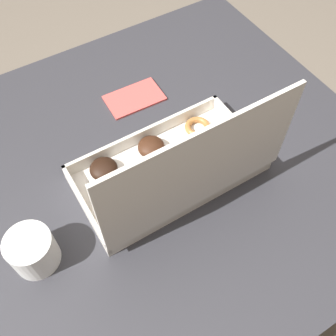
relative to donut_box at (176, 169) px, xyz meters
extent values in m
plane|color=#6B6054|center=(0.05, -0.07, -0.84)|extent=(8.00, 8.00, 0.00)
cube|color=#2D2D33|center=(0.05, -0.07, -0.07)|extent=(1.13, 0.96, 0.03)
cylinder|color=#2D2D33|center=(-0.46, -0.50, -0.46)|extent=(0.06, 0.06, 0.75)
cube|color=silver|center=(0.00, -0.03, -0.05)|extent=(0.41, 0.22, 0.01)
cube|color=beige|center=(0.00, -0.14, -0.03)|extent=(0.41, 0.01, 0.04)
cube|color=beige|center=(0.00, 0.07, -0.03)|extent=(0.41, 0.01, 0.04)
cube|color=beige|center=(-0.20, -0.03, -0.03)|extent=(0.01, 0.22, 0.04)
cube|color=beige|center=(0.20, -0.03, -0.03)|extent=(0.01, 0.22, 0.04)
cube|color=beige|center=(0.00, 0.08, 0.10)|extent=(0.41, 0.01, 0.23)
torus|color=#9E6633|center=(-0.13, -0.10, -0.04)|extent=(0.06, 0.06, 0.02)
ellipsoid|color=#381E11|center=(0.00, -0.10, -0.03)|extent=(0.06, 0.06, 0.03)
ellipsoid|color=black|center=(0.13, -0.10, -0.03)|extent=(0.06, 0.06, 0.03)
ellipsoid|color=#B77A38|center=(-0.13, -0.03, -0.04)|extent=(0.06, 0.06, 0.03)
ellipsoid|color=black|center=(0.00, -0.03, -0.04)|extent=(0.06, 0.06, 0.03)
torus|color=tan|center=(0.13, -0.03, -0.04)|extent=(0.06, 0.06, 0.02)
ellipsoid|color=black|center=(-0.13, 0.04, -0.03)|extent=(0.06, 0.06, 0.04)
torus|color=white|center=(0.01, 0.04, -0.04)|extent=(0.06, 0.06, 0.02)
ellipsoid|color=white|center=(0.14, 0.03, -0.04)|extent=(0.06, 0.06, 0.03)
cylinder|color=white|center=(0.33, 0.01, -0.02)|extent=(0.09, 0.09, 0.08)
cylinder|color=black|center=(0.33, 0.01, 0.02)|extent=(0.08, 0.08, 0.01)
cube|color=#CC4C47|center=(-0.05, -0.28, -0.05)|extent=(0.15, 0.10, 0.01)
camera|label=1|loc=(0.26, 0.39, 0.70)|focal=42.00mm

